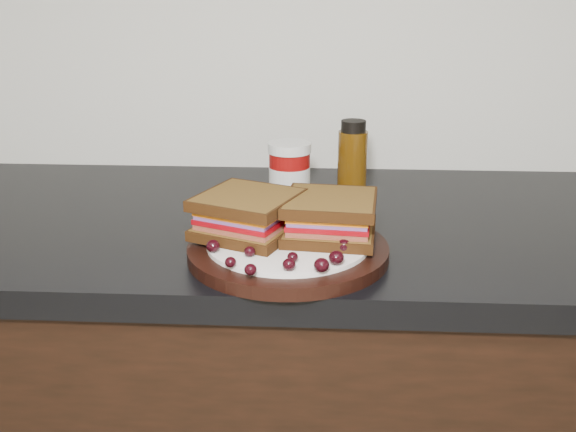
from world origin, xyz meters
The scene contains 25 objects.
countertop centered at (0.00, 1.70, 0.88)m, with size 3.98×0.60×0.04m, color black.
plate centered at (0.02, 1.53, 0.91)m, with size 0.28×0.28×0.02m, color black.
sandwich_left centered at (-0.04, 1.55, 0.95)m, with size 0.13×0.13×0.06m, color brown, non-canonical shape.
sandwich_right centered at (0.07, 1.55, 0.95)m, with size 0.13×0.13×0.06m, color brown, non-canonical shape.
grape_0 centered at (-0.08, 1.48, 0.93)m, with size 0.02×0.02×0.02m, color black.
grape_1 centered at (-0.03, 1.47, 0.93)m, with size 0.01×0.01×0.01m, color black.
grape_2 centered at (-0.05, 1.43, 0.93)m, with size 0.01×0.01×0.01m, color black.
grape_3 centered at (-0.02, 1.41, 0.93)m, with size 0.02×0.02×0.01m, color black.
grape_4 centered at (0.02, 1.43, 0.93)m, with size 0.02×0.02×0.02m, color black.
grape_5 centered at (0.03, 1.45, 0.93)m, with size 0.01×0.01×0.01m, color black.
grape_6 centered at (0.06, 1.43, 0.93)m, with size 0.02×0.02×0.02m, color black.
grape_7 centered at (0.08, 1.45, 0.93)m, with size 0.02×0.02×0.02m, color black.
grape_8 centered at (0.09, 1.49, 0.93)m, with size 0.02×0.02×0.02m, color black.
grape_9 centered at (0.07, 1.51, 0.93)m, with size 0.02×0.02×0.02m, color black.
grape_10 centered at (0.09, 1.54, 0.93)m, with size 0.02×0.02×0.02m, color black.
grape_11 centered at (0.07, 1.55, 0.93)m, with size 0.02×0.02×0.01m, color black.
grape_12 centered at (0.07, 1.57, 0.93)m, with size 0.02×0.02×0.02m, color black.
grape_13 centered at (-0.05, 1.58, 0.93)m, with size 0.02×0.02×0.02m, color black.
grape_14 centered at (-0.06, 1.55, 0.93)m, with size 0.02×0.02×0.02m, color black.
grape_15 centered at (-0.05, 1.52, 0.93)m, with size 0.02×0.02×0.02m, color black.
grape_16 centered at (-0.04, 1.58, 0.93)m, with size 0.02×0.02×0.02m, color black.
grape_17 centered at (-0.04, 1.56, 0.93)m, with size 0.02×0.02×0.02m, color black.
grape_18 centered at (-0.08, 1.52, 0.93)m, with size 0.02×0.02×0.02m, color black.
condiment_jar centered at (0.01, 1.76, 0.95)m, with size 0.07×0.07×0.11m, color maroon.
oil_bottle centered at (0.11, 1.79, 0.97)m, with size 0.05×0.05×0.14m, color #462907.
Camera 1 is at (0.06, 0.70, 1.25)m, focal length 40.00 mm.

